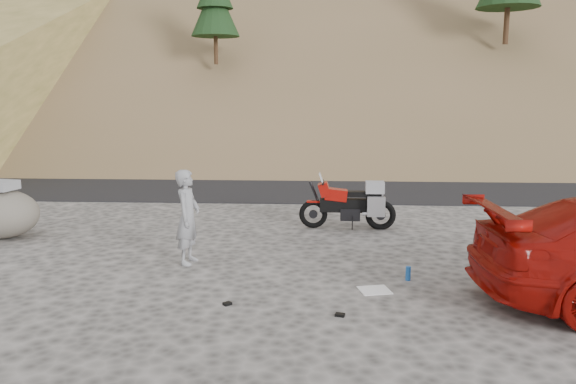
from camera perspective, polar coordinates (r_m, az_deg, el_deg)
name	(u,v)px	position (r m, az deg, el deg)	size (l,w,h in m)	color
ground	(302,264)	(10.01, 1.43, -7.37)	(140.00, 140.00, 0.00)	#454340
road	(310,184)	(18.79, 2.27, 0.79)	(120.00, 7.00, 0.05)	black
motorcycle	(352,205)	(12.55, 6.51, -1.29)	(2.16, 0.64, 1.28)	black
man	(189,263)	(10.25, -9.99, -7.10)	(0.61, 0.40, 1.68)	gray
boulder	(1,213)	(13.15, -27.16, -1.93)	(1.96, 1.83, 1.20)	#5C584F
gear_white_cloth	(374,290)	(8.83, 8.78, -9.83)	(0.45, 0.40, 0.02)	white
gear_bottle	(408,273)	(9.36, 12.11, -8.09)	(0.08, 0.08, 0.23)	#1C56A9
gear_funnel	(551,304)	(8.73, 25.19, -10.26)	(0.16, 0.16, 0.20)	red
gear_glove_a	(340,315)	(7.82, 5.30, -12.32)	(0.13, 0.09, 0.04)	black
gear_glove_b	(227,304)	(8.21, -6.18, -11.21)	(0.11, 0.09, 0.04)	black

